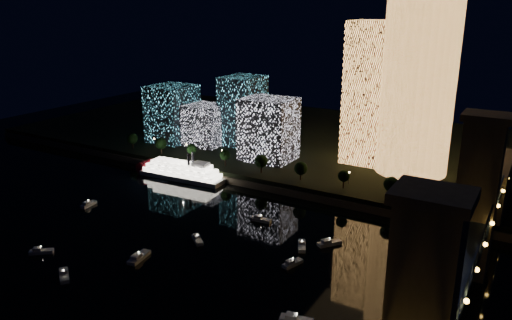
% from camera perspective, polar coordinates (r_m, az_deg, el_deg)
% --- Properties ---
extents(ground, '(520.00, 520.00, 0.00)m').
position_cam_1_polar(ground, '(150.09, -6.57, -14.55)').
color(ground, black).
rests_on(ground, ground).
extents(far_bank, '(420.00, 160.00, 5.00)m').
position_cam_1_polar(far_bank, '(282.59, 13.29, 1.15)').
color(far_bank, black).
rests_on(far_bank, ground).
extents(seawall, '(420.00, 6.00, 3.00)m').
position_cam_1_polar(seawall, '(213.25, 6.80, -4.10)').
color(seawall, '#6B5E4C').
rests_on(seawall, ground).
extents(tower_cylindrical, '(34.00, 34.00, 83.63)m').
position_cam_1_polar(tower_cylindrical, '(233.48, 18.08, 8.60)').
color(tower_cylindrical, '#FFA951').
rests_on(tower_cylindrical, far_bank).
extents(tower_rectangular, '(21.14, 21.14, 67.28)m').
position_cam_1_polar(tower_rectangular, '(245.43, 12.94, 7.43)').
color(tower_rectangular, '#FFA951').
rests_on(tower_rectangular, far_bank).
extents(midrise_blocks, '(88.01, 41.86, 37.15)m').
position_cam_1_polar(midrise_blocks, '(269.80, -3.93, 4.80)').
color(midrise_blocks, white).
rests_on(midrise_blocks, far_bank).
extents(truss_bridge, '(13.00, 266.00, 50.00)m').
position_cam_1_polar(truss_bridge, '(122.33, 20.38, -14.73)').
color(truss_bridge, '#17264A').
rests_on(truss_bridge, ground).
extents(riverboat, '(46.67, 12.43, 13.91)m').
position_cam_1_polar(riverboat, '(239.43, -8.86, -1.24)').
color(riverboat, silver).
rests_on(riverboat, ground).
extents(motorboats, '(114.41, 82.97, 2.78)m').
position_cam_1_polar(motorboats, '(162.46, -5.89, -11.53)').
color(motorboats, silver).
rests_on(motorboats, ground).
extents(esplanade_trees, '(166.07, 6.22, 8.61)m').
position_cam_1_polar(esplanade_trees, '(226.85, 1.19, -0.25)').
color(esplanade_trees, black).
rests_on(esplanade_trees, far_bank).
extents(street_lamps, '(132.70, 0.70, 5.65)m').
position_cam_1_polar(street_lamps, '(235.38, 0.50, 0.04)').
color(street_lamps, black).
rests_on(street_lamps, far_bank).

